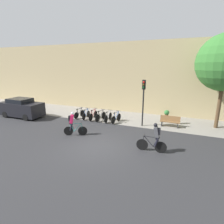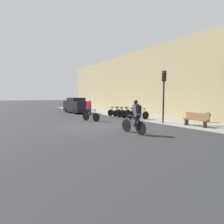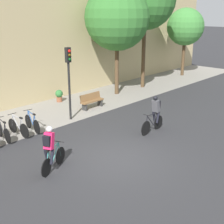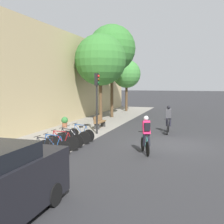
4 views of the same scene
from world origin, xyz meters
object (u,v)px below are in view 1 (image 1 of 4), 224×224
(cyclist_grey, at_px, (155,137))
(parked_bike_5, at_px, (116,118))
(parked_bike_3, at_px, (101,116))
(bench, at_px, (170,121))
(traffic_light_pole, at_px, (143,95))
(cyclist_pink, at_px, (73,123))
(parked_car, at_px, (22,108))
(parked_bike_1, at_px, (86,115))
(parked_bike_0, at_px, (79,114))
(potted_plant, at_px, (167,114))
(parked_bike_4, at_px, (108,117))
(parked_bike_2, at_px, (93,115))

(cyclist_grey, xyz_separation_m, parked_bike_5, (-4.03, 4.37, -0.54))
(parked_bike_3, distance_m, bench, 6.12)
(cyclist_grey, height_order, bench, cyclist_grey)
(parked_bike_5, xyz_separation_m, traffic_light_pole, (2.37, -0.05, 2.24))
(cyclist_grey, xyz_separation_m, bench, (0.52, 4.96, -0.48))
(cyclist_pink, xyz_separation_m, bench, (6.38, 4.59, -0.48))
(parked_car, bearing_deg, parked_bike_1, 16.63)
(parked_bike_0, height_order, bench, parked_bike_0)
(parked_bike_0, bearing_deg, potted_plant, 21.51)
(parked_bike_0, height_order, parked_bike_4, parked_bike_4)
(bench, bearing_deg, traffic_light_pole, -163.53)
(parked_bike_1, distance_m, bench, 7.64)
(parked_bike_5, xyz_separation_m, potted_plant, (4.07, 3.11, 0.03))
(parked_bike_1, distance_m, parked_car, 6.46)
(cyclist_pink, height_order, cyclist_grey, cyclist_grey)
(cyclist_grey, xyz_separation_m, parked_bike_3, (-5.57, 4.37, -0.54))
(parked_bike_0, relative_size, bench, 1.02)
(parked_bike_5, distance_m, traffic_light_pole, 3.27)
(parked_bike_2, xyz_separation_m, parked_bike_3, (0.76, 0.00, -0.01))
(cyclist_grey, xyz_separation_m, parked_bike_4, (-4.80, 4.37, -0.54))
(parked_bike_5, bearing_deg, cyclist_grey, -47.27)
(parked_bike_4, xyz_separation_m, potted_plant, (4.83, 3.11, 0.03))
(bench, bearing_deg, parked_bike_3, -174.42)
(bench, bearing_deg, cyclist_grey, -95.99)
(parked_bike_3, relative_size, traffic_light_pole, 0.44)
(cyclist_pink, relative_size, parked_bike_1, 1.10)
(parked_bike_0, relative_size, parked_bike_5, 0.97)
(bench, bearing_deg, parked_bike_1, -175.53)
(parked_bike_4, height_order, traffic_light_pole, traffic_light_pole)
(cyclist_grey, relative_size, parked_car, 0.42)
(cyclist_pink, distance_m, parked_bike_0, 4.50)
(parked_bike_1, relative_size, traffic_light_pole, 0.42)
(traffic_light_pole, xyz_separation_m, parked_car, (-11.61, -1.79, -1.76))
(parked_bike_1, bearing_deg, traffic_light_pole, -0.53)
(parked_bike_1, xyz_separation_m, parked_bike_5, (3.06, 0.00, 0.02))
(parked_bike_2, xyz_separation_m, parked_car, (-6.94, -1.84, 0.48))
(parked_bike_4, height_order, parked_bike_5, parked_bike_4)
(cyclist_pink, bearing_deg, parked_bike_1, 107.17)
(cyclist_grey, bearing_deg, parked_bike_0, 150.96)
(cyclist_grey, xyz_separation_m, potted_plant, (0.03, 7.48, -0.51))
(parked_bike_1, height_order, parked_bike_4, parked_bike_4)
(parked_bike_2, height_order, traffic_light_pole, traffic_light_pole)
(parked_bike_2, height_order, potted_plant, parked_bike_2)
(parked_bike_2, relative_size, parked_bike_4, 1.03)
(traffic_light_pole, xyz_separation_m, bench, (2.18, 0.64, -2.19))
(cyclist_grey, height_order, parked_bike_1, cyclist_grey)
(parked_bike_3, bearing_deg, traffic_light_pole, -0.74)
(parked_bike_3, xyz_separation_m, potted_plant, (5.60, 3.11, 0.03))
(potted_plant, bearing_deg, parked_bike_4, -147.21)
(parked_bike_5, relative_size, parked_car, 0.39)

